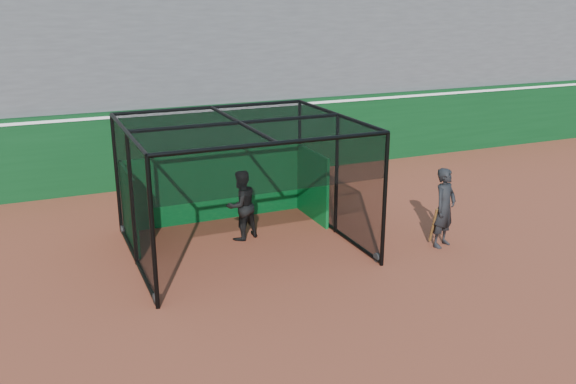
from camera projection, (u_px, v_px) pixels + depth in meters
name	position (u px, v px, depth m)	size (l,w,h in m)	color
ground	(287.00, 287.00, 12.76)	(120.00, 120.00, 0.00)	brown
outfield_wall	(184.00, 143.00, 19.81)	(50.00, 0.50, 2.50)	#093314
grandstand	(154.00, 36.00, 22.15)	(50.00, 7.85, 8.95)	#4C4C4F
batting_cage	(241.00, 187.00, 14.38)	(5.17, 4.62, 3.07)	black
batter	(241.00, 205.00, 15.10)	(0.86, 0.67, 1.77)	black
on_deck_player	(444.00, 208.00, 14.63)	(0.84, 0.70, 1.95)	black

